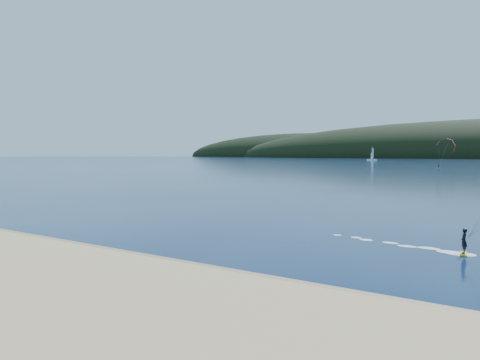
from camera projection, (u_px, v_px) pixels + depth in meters
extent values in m
plane|color=#071337|center=(101.00, 280.00, 24.77)|extent=(1800.00, 1800.00, 0.00)
cube|color=#977D58|center=(160.00, 263.00, 28.48)|extent=(220.00, 2.50, 0.10)
ellipsoid|color=black|center=(302.00, 157.00, 881.70)|extent=(520.00, 220.00, 90.00)
cube|color=#C4CB17|center=(464.00, 254.00, 31.09)|extent=(0.65, 1.43, 0.08)
imported|color=black|center=(464.00, 241.00, 31.04)|extent=(0.50, 0.68, 1.69)
cube|color=#C4CB17|center=(439.00, 168.00, 213.51)|extent=(1.34, 1.21, 0.08)
imported|color=black|center=(439.00, 166.00, 213.46)|extent=(1.04, 1.02, 1.69)
cylinder|color=gray|center=(443.00, 156.00, 209.21)|extent=(0.02, 0.02, 11.10)
cube|color=white|center=(372.00, 160.00, 423.83)|extent=(9.60, 4.80, 1.61)
cylinder|color=white|center=(372.00, 153.00, 423.46)|extent=(0.23, 0.23, 12.63)
cube|color=white|center=(373.00, 153.00, 424.75)|extent=(0.68, 2.94, 9.18)
cube|color=white|center=(371.00, 156.00, 422.05)|extent=(0.54, 2.26, 5.74)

